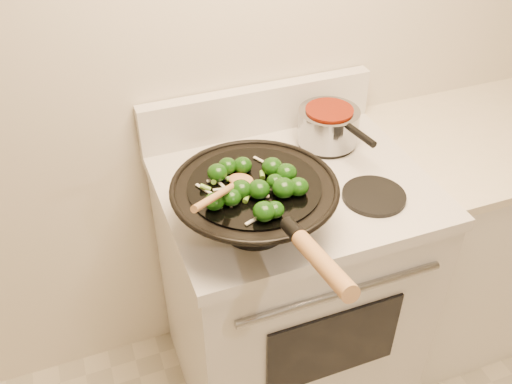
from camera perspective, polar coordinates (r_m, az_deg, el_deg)
name	(u,v)px	position (r m, az deg, el deg)	size (l,w,h in m)	color
stove	(288,286)	(1.98, 3.25, -9.36)	(0.78, 0.67, 1.08)	silver
counter_unit	(469,231)	(2.35, 20.52, -3.69)	(0.86, 0.62, 0.91)	white
wok	(255,204)	(1.46, -0.07, -1.20)	(0.43, 0.71, 0.26)	black
stirfry	(257,185)	(1.39, 0.11, 0.73)	(0.26, 0.27, 0.05)	#0F3408
wooden_spoon	(229,188)	(1.35, -2.74, 0.43)	(0.22, 0.25, 0.12)	#9E6D3E
saucepan	(329,125)	(1.82, 7.27, 6.64)	(0.19, 0.31, 0.11)	gray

